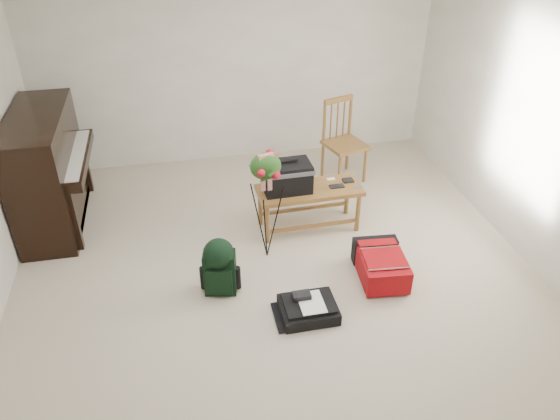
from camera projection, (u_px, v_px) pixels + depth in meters
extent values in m
cube|color=#BFB199|center=(280.00, 286.00, 5.19)|extent=(5.00, 5.50, 0.01)
cube|color=white|center=(280.00, 14.00, 3.82)|extent=(5.00, 5.50, 0.01)
cube|color=white|center=(236.00, 65.00, 6.76)|extent=(5.00, 0.04, 2.50)
cube|color=white|center=(551.00, 144.00, 4.93)|extent=(0.04, 5.50, 2.50)
cube|color=black|center=(47.00, 171.00, 5.79)|extent=(0.55, 1.50, 1.25)
cube|color=black|center=(75.00, 159.00, 5.78)|extent=(0.28, 1.30, 0.10)
cube|color=white|center=(74.00, 155.00, 5.76)|extent=(0.22, 1.20, 0.02)
cube|color=black|center=(64.00, 215.00, 6.11)|extent=(0.45, 1.30, 0.10)
cube|color=brown|center=(309.00, 190.00, 5.75)|extent=(1.12, 0.47, 0.04)
cylinder|color=brown|center=(266.00, 224.00, 5.65)|extent=(0.05, 0.05, 0.45)
cylinder|color=brown|center=(261.00, 206.00, 5.94)|extent=(0.05, 0.05, 0.45)
cylinder|color=brown|center=(358.00, 214.00, 5.82)|extent=(0.05, 0.05, 0.45)
cylinder|color=brown|center=(348.00, 197.00, 6.11)|extent=(0.05, 0.05, 0.45)
cube|color=brown|center=(345.00, 145.00, 6.65)|extent=(0.55, 0.55, 0.04)
cylinder|color=brown|center=(333.00, 171.00, 6.60)|extent=(0.04, 0.04, 0.45)
cylinder|color=brown|center=(325.00, 157.00, 6.91)|extent=(0.04, 0.04, 0.45)
cylinder|color=brown|center=(363.00, 168.00, 6.66)|extent=(0.04, 0.04, 0.45)
cylinder|color=brown|center=(353.00, 154.00, 6.97)|extent=(0.04, 0.04, 0.45)
cube|color=brown|center=(343.00, 99.00, 6.53)|extent=(0.39, 0.16, 0.06)
cylinder|color=brown|center=(327.00, 120.00, 6.63)|extent=(0.04, 0.04, 0.55)
cylinder|color=brown|center=(356.00, 117.00, 6.70)|extent=(0.04, 0.04, 0.55)
cube|color=#9D0618|center=(381.00, 265.00, 5.23)|extent=(0.47, 0.66, 0.24)
cube|color=black|center=(372.00, 250.00, 5.42)|extent=(0.45, 0.18, 0.26)
cube|color=#9D0618|center=(384.00, 257.00, 5.12)|extent=(0.40, 0.39, 0.02)
cube|color=silver|center=(391.00, 269.00, 4.97)|extent=(0.39, 0.05, 0.01)
cube|color=black|center=(308.00, 310.00, 4.83)|extent=(0.50, 0.40, 0.12)
cube|color=black|center=(309.00, 303.00, 4.79)|extent=(0.44, 0.34, 0.03)
cube|color=white|center=(311.00, 303.00, 4.76)|extent=(0.22, 0.30, 0.01)
cube|color=black|center=(302.00, 295.00, 4.80)|extent=(0.16, 0.10, 0.05)
cube|color=black|center=(220.00, 272.00, 5.01)|extent=(0.32, 0.23, 0.44)
cube|color=black|center=(222.00, 282.00, 4.94)|extent=(0.24, 0.09, 0.25)
sphere|color=black|center=(219.00, 254.00, 4.89)|extent=(0.28, 0.28, 0.28)
cube|color=black|center=(212.00, 267.00, 5.08)|extent=(0.04, 0.04, 0.39)
cube|color=black|center=(226.00, 265.00, 5.10)|extent=(0.04, 0.04, 0.39)
cylinder|color=black|center=(266.00, 175.00, 5.07)|extent=(0.01, 0.01, 0.31)
ellipsoid|color=#234E18|center=(266.00, 166.00, 5.02)|extent=(0.29, 0.21, 0.27)
cube|color=red|center=(266.00, 158.00, 4.95)|extent=(0.15, 0.07, 0.08)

